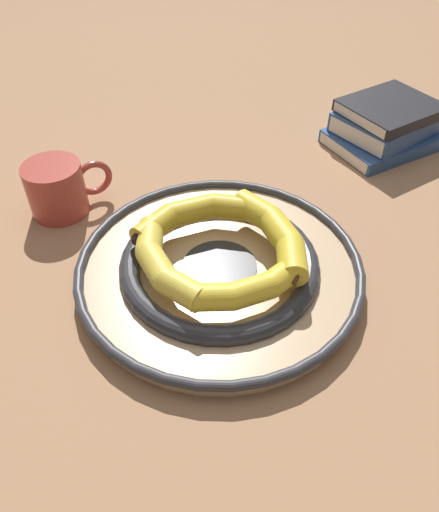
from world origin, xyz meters
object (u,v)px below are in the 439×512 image
(banana_b, at_px, (277,235))
(book_stack, at_px, (385,125))
(banana_a, at_px, (247,289))
(banana_c, at_px, (197,214))
(banana_d, at_px, (161,262))
(coffee_mug, at_px, (58,188))
(decorative_bowl, at_px, (219,267))

(banana_b, distance_m, book_stack, 0.41)
(book_stack, bearing_deg, banana_a, 26.77)
(book_stack, bearing_deg, banana_c, 9.29)
(banana_b, bearing_deg, banana_d, 86.80)
(banana_a, xyz_separation_m, coffee_mug, (-0.36, 0.05, -0.01))
(banana_a, height_order, book_stack, book_stack)
(banana_d, distance_m, book_stack, 0.54)
(banana_a, bearing_deg, coffee_mug, 119.53)
(coffee_mug, bearing_deg, banana_a, -67.44)
(decorative_bowl, xyz_separation_m, banana_a, (0.07, -0.05, 0.04))
(banana_c, xyz_separation_m, book_stack, (0.16, 0.42, -0.02))
(banana_c, relative_size, book_stack, 0.69)
(banana_d, relative_size, coffee_mug, 1.27)
(book_stack, bearing_deg, decorative_bowl, 18.37)
(banana_c, bearing_deg, banana_d, 45.40)
(banana_d, bearing_deg, banana_c, 129.02)
(banana_d, bearing_deg, banana_b, 81.13)
(banana_a, bearing_deg, banana_b, 43.52)
(banana_c, xyz_separation_m, banana_d, (0.01, -0.11, -0.00))
(banana_d, bearing_deg, decorative_bowl, 83.55)
(banana_b, height_order, coffee_mug, coffee_mug)
(banana_a, distance_m, banana_c, 0.16)
(banana_b, height_order, banana_c, banana_b)
(decorative_bowl, relative_size, book_stack, 1.66)
(coffee_mug, bearing_deg, banana_c, -49.32)
(banana_a, relative_size, book_stack, 0.60)
(decorative_bowl, distance_m, book_stack, 0.47)
(banana_b, bearing_deg, decorative_bowl, 84.39)
(decorative_bowl, bearing_deg, banana_b, 45.86)
(banana_a, xyz_separation_m, book_stack, (0.03, 0.51, -0.02))
(coffee_mug, bearing_deg, banana_d, -74.59)
(banana_a, relative_size, coffee_mug, 1.13)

